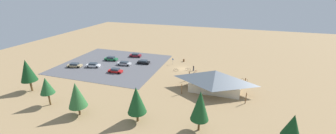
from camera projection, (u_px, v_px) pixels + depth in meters
name	position (u px, v px, depth m)	size (l,w,h in m)	color
ground	(182.00, 69.00, 69.18)	(160.00, 160.00, 0.00)	#9E7F56
parking_lot_asphalt	(113.00, 64.00, 73.40)	(34.35, 30.62, 0.05)	#56565B
bike_pavilion	(215.00, 79.00, 53.42)	(15.71, 9.22, 5.64)	beige
trash_bin	(184.00, 60.00, 75.71)	(0.60, 0.60, 0.90)	brown
lot_sign	(173.00, 60.00, 72.66)	(0.56, 0.08, 2.20)	#99999E
pine_center	(136.00, 100.00, 40.44)	(3.78, 3.78, 7.57)	brown
pine_west	(200.00, 106.00, 37.57)	(3.42, 3.42, 8.23)	brown
pine_far_east	(27.00, 70.00, 52.43)	(3.85, 3.85, 8.56)	brown
pine_mideast	(77.00, 95.00, 42.55)	(3.80, 3.80, 7.40)	brown
pine_midwest	(46.00, 86.00, 46.23)	(3.08, 3.08, 6.75)	brown
pine_far_west	(292.00, 126.00, 33.36)	(2.97, 2.97, 6.58)	brown
bicycle_red_trailside	(195.00, 71.00, 66.04)	(0.87, 1.47, 0.77)	black
bicycle_black_front_row	(176.00, 70.00, 67.30)	(1.66, 0.48, 0.76)	black
bicycle_white_near_porch	(203.00, 74.00, 64.02)	(1.30, 1.32, 0.90)	black
bicycle_purple_mid_cluster	(236.00, 79.00, 60.45)	(1.39, 1.13, 0.83)	black
bicycle_silver_yard_center	(188.00, 69.00, 67.68)	(1.77, 0.56, 0.92)	black
bicycle_orange_edge_north	(244.00, 80.00, 59.94)	(1.82, 0.48, 0.92)	black
bicycle_blue_yard_right	(198.00, 74.00, 63.73)	(0.84, 1.52, 0.87)	black
car_tan_near_entry	(75.00, 65.00, 70.31)	(5.02, 2.89, 1.36)	tan
car_maroon_end_stall	(135.00, 55.00, 80.57)	(4.52, 2.37, 1.40)	maroon
car_silver_mid_lot	(124.00, 63.00, 72.08)	(4.87, 2.18, 1.26)	#BCBCC1
car_red_aisle_side	(115.00, 71.00, 65.69)	(4.56, 1.96, 1.39)	red
car_green_back_corner	(111.00, 59.00, 76.64)	(4.88, 2.15, 1.46)	#1E6B3D
car_white_second_row	(93.00, 65.00, 70.24)	(4.82, 2.65, 1.45)	white
car_black_by_curb	(144.00, 62.00, 73.44)	(4.43, 2.16, 1.29)	black
visitor_at_bikes	(194.00, 68.00, 67.19)	(0.37, 0.40, 1.81)	#2D3347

